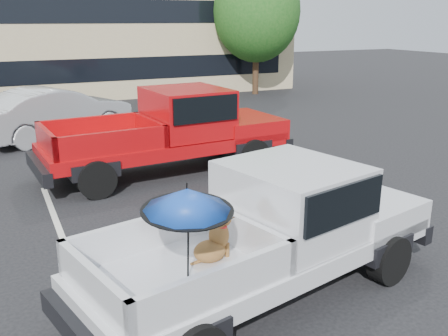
{
  "coord_description": "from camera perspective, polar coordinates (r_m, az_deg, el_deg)",
  "views": [
    {
      "loc": [
        -3.89,
        -7.47,
        3.87
      ],
      "look_at": [
        -0.25,
        0.28,
        1.3
      ],
      "focal_mm": 40.0,
      "sensor_mm": 36.0,
      "label": 1
    }
  ],
  "objects": [
    {
      "name": "ground",
      "position": [
        9.26,
        2.12,
        -7.98
      ],
      "size": [
        90.0,
        90.0,
        0.0
      ],
      "primitive_type": "plane",
      "color": "black",
      "rests_on": "ground"
    },
    {
      "name": "silver_sedan",
      "position": [
        17.65,
        -18.65,
        6.01
      ],
      "size": [
        5.48,
        3.72,
        1.71
      ],
      "primitive_type": "imported",
      "rotation": [
        0.0,
        0.0,
        1.98
      ],
      "color": "#ABAFB3",
      "rests_on": "ground"
    },
    {
      "name": "tree_right",
      "position": [
        26.77,
        3.75,
        17.41
      ],
      "size": [
        4.46,
        4.46,
        6.78
      ],
      "color": "#332114",
      "rests_on": "ground"
    },
    {
      "name": "stripe_right",
      "position": [
        12.33,
        10.29,
        -1.84
      ],
      "size": [
        0.12,
        5.0,
        0.01
      ],
      "primitive_type": "cube",
      "color": "silver",
      "rests_on": "ground"
    },
    {
      "name": "red_pickup",
      "position": [
        13.06,
        -5.01,
        4.75
      ],
      "size": [
        6.68,
        2.81,
        2.15
      ],
      "rotation": [
        0.0,
        0.0,
        0.08
      ],
      "color": "black",
      "rests_on": "ground"
    },
    {
      "name": "tree_back",
      "position": [
        32.99,
        -8.13,
        17.5
      ],
      "size": [
        4.68,
        4.68,
        7.11
      ],
      "color": "#332114",
      "rests_on": "ground"
    },
    {
      "name": "silver_pickup",
      "position": [
        7.26,
        6.41,
        -6.22
      ],
      "size": [
        5.99,
        3.2,
        2.06
      ],
      "rotation": [
        0.0,
        0.0,
        0.23
      ],
      "color": "black",
      "rests_on": "ground"
    },
    {
      "name": "stripe_left",
      "position": [
        10.26,
        -18.44,
        -6.32
      ],
      "size": [
        0.12,
        5.0,
        0.01
      ],
      "primitive_type": "cube",
      "color": "silver",
      "rests_on": "ground"
    },
    {
      "name": "motel_building",
      "position": [
        29.06,
        -13.98,
        14.93
      ],
      "size": [
        20.4,
        8.4,
        6.3
      ],
      "color": "tan",
      "rests_on": "ground"
    }
  ]
}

